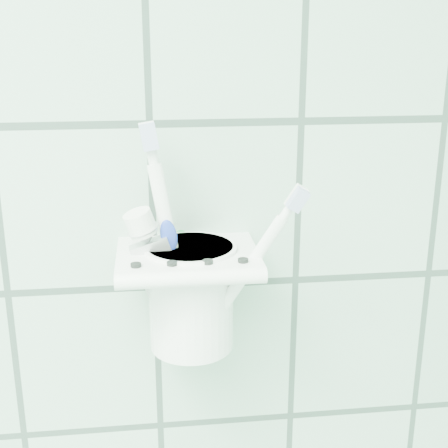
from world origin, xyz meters
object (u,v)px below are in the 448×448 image
at_px(toothbrush_pink, 187,236).
at_px(toothpaste_tube, 183,260).
at_px(cup, 191,293).
at_px(toothbrush_blue, 181,239).
at_px(toothbrush_orange, 195,255).
at_px(holder_bracket, 188,259).

bearing_deg(toothbrush_pink, toothpaste_tube, 106.50).
bearing_deg(cup, toothbrush_blue, 117.29).
distance_m(toothbrush_blue, toothbrush_orange, 0.04).
distance_m(toothbrush_orange, toothpaste_tube, 0.03).
relative_size(cup, toothpaste_tube, 0.69).
height_order(holder_bracket, toothpaste_tube, toothpaste_tube).
bearing_deg(holder_bracket, toothbrush_pink, -87.69).
distance_m(holder_bracket, toothpaste_tube, 0.01).
bearing_deg(toothbrush_pink, holder_bracket, 88.99).
distance_m(toothbrush_blue, toothpaste_tube, 0.02).
height_order(toothbrush_pink, toothbrush_orange, toothbrush_pink).
xyz_separation_m(holder_bracket, toothbrush_orange, (0.01, -0.02, 0.01)).
bearing_deg(toothbrush_pink, toothbrush_orange, -67.29).
xyz_separation_m(cup, toothpaste_tube, (-0.01, 0.00, 0.03)).
height_order(holder_bracket, toothbrush_pink, toothbrush_pink).
distance_m(holder_bracket, cup, 0.04).
bearing_deg(holder_bracket, cup, 54.91).
distance_m(cup, toothbrush_pink, 0.06).
bearing_deg(toothbrush_pink, toothbrush_blue, 99.50).
bearing_deg(toothbrush_orange, toothbrush_pink, 112.41).
xyz_separation_m(holder_bracket, cup, (0.00, 0.00, -0.04)).
xyz_separation_m(holder_bracket, toothbrush_pink, (0.00, -0.00, 0.03)).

